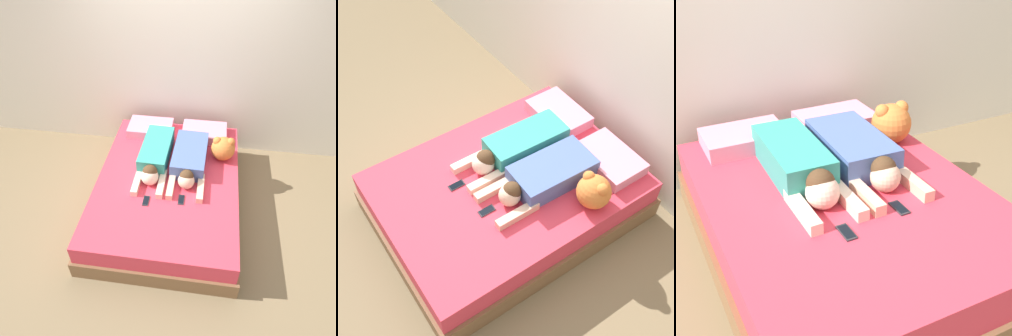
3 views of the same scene
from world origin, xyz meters
The scene contains 10 objects.
ground_plane centered at (0.00, 0.00, 0.00)m, with size 12.00×12.00×0.00m, color #7F6B4C.
wall_back centered at (0.00, 1.25, 1.30)m, with size 12.00×0.06×2.60m.
bed centered at (0.00, 0.00, 0.22)m, with size 1.64×2.21×0.44m.
pillow_head_left centered at (-0.35, 0.85, 0.50)m, with size 0.57×0.39×0.11m.
pillow_head_right centered at (0.35, 0.85, 0.50)m, with size 0.57×0.39×0.11m.
person_left centered at (-0.19, 0.23, 0.54)m, with size 0.34×1.05×0.22m.
person_right centered at (0.22, 0.23, 0.53)m, with size 0.40×1.02×0.21m.
cell_phone_left centered at (-0.18, -0.38, 0.45)m, with size 0.06×0.14×0.01m.
cell_phone_right centered at (0.19, -0.32, 0.45)m, with size 0.06×0.14×0.01m.
plush_toy centered at (0.60, 0.44, 0.59)m, with size 0.28×0.28×0.30m.
Camera 1 is at (0.38, -2.64, 3.02)m, focal length 35.00 mm.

